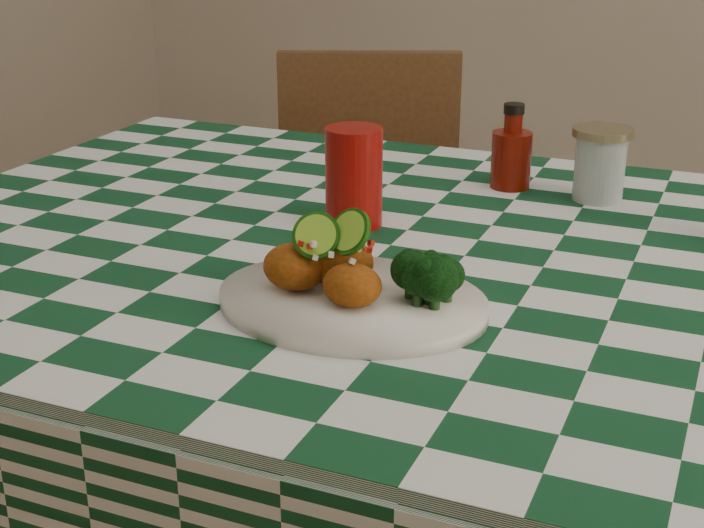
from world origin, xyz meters
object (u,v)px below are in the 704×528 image
at_px(plate, 352,302).
at_px(mason_jar, 600,164).
at_px(dining_table, 453,510).
at_px(ketchup_bottle, 512,146).
at_px(fried_chicken_pile, 339,256).
at_px(red_tumbler, 354,177).
at_px(wooden_chair_left, 368,271).

bearing_deg(plate, mason_jar, 70.69).
xyz_separation_m(dining_table, ketchup_bottle, (-0.02, 0.32, 0.46)).
xyz_separation_m(fried_chicken_pile, ketchup_bottle, (0.06, 0.53, 0.00)).
bearing_deg(red_tumbler, plate, -67.50).
relative_size(fried_chicken_pile, ketchup_bottle, 1.04).
distance_m(fried_chicken_pile, mason_jar, 0.56).
distance_m(fried_chicken_pile, red_tumbler, 0.29).
bearing_deg(mason_jar, wooden_chair_left, 144.01).
bearing_deg(wooden_chair_left, ketchup_bottle, -66.07).
distance_m(dining_table, mason_jar, 0.56).
height_order(ketchup_bottle, mason_jar, ketchup_bottle).
height_order(plate, fried_chicken_pile, fried_chicken_pile).
xyz_separation_m(plate, fried_chicken_pile, (-0.02, 0.00, 0.05)).
bearing_deg(fried_chicken_pile, mason_jar, 69.17).
relative_size(plate, ketchup_bottle, 2.34).
relative_size(fried_chicken_pile, wooden_chair_left, 0.16).
height_order(ketchup_bottle, wooden_chair_left, ketchup_bottle).
distance_m(plate, wooden_chair_left, 1.03).
height_order(mason_jar, wooden_chair_left, mason_jar).
distance_m(plate, ketchup_bottle, 0.54).
xyz_separation_m(red_tumbler, wooden_chair_left, (-0.23, 0.64, -0.41)).
bearing_deg(mason_jar, dining_table, -110.37).
distance_m(plate, mason_jar, 0.56).
height_order(plate, wooden_chair_left, wooden_chair_left).
relative_size(fried_chicken_pile, mason_jar, 1.26).
relative_size(ketchup_bottle, wooden_chair_left, 0.15).
bearing_deg(ketchup_bottle, red_tumbler, -120.78).
bearing_deg(plate, red_tumbler, 112.50).
xyz_separation_m(fried_chicken_pile, wooden_chair_left, (-0.33, 0.91, -0.40)).
bearing_deg(mason_jar, fried_chicken_pile, -110.83).
distance_m(mason_jar, wooden_chair_left, 0.77).
bearing_deg(fried_chicken_pile, ketchup_bottle, 83.55).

